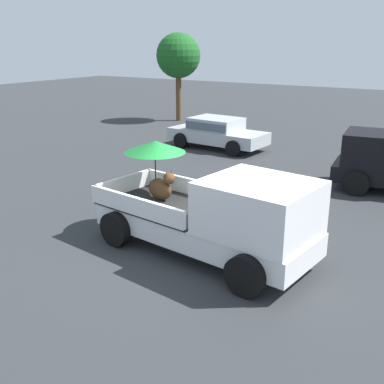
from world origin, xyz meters
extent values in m
plane|color=#2D3033|center=(0.00, 0.00, 0.00)|extent=(80.00, 80.00, 0.00)
cylinder|color=black|center=(1.86, 0.76, 0.40)|extent=(0.83, 0.38, 0.80)
cylinder|color=black|center=(1.62, -1.19, 0.40)|extent=(0.83, 0.38, 0.80)
cylinder|color=black|center=(-1.62, 1.19, 0.40)|extent=(0.83, 0.38, 0.80)
cylinder|color=black|center=(-1.86, -0.76, 0.40)|extent=(0.83, 0.38, 0.80)
cube|color=white|center=(0.00, 0.00, 0.57)|extent=(5.18, 2.40, 0.50)
cube|color=white|center=(1.39, -0.17, 1.36)|extent=(2.31, 2.10, 1.08)
cube|color=#4C606B|center=(2.38, -0.30, 1.56)|extent=(0.27, 1.71, 0.64)
cube|color=black|center=(-1.14, 0.14, 0.85)|extent=(3.01, 2.17, 0.06)
cube|color=white|center=(-1.03, 1.05, 1.08)|extent=(2.79, 0.44, 0.40)
cube|color=white|center=(-1.25, -0.77, 1.08)|extent=(2.79, 0.44, 0.40)
cube|color=white|center=(-2.48, 0.31, 1.08)|extent=(0.33, 1.84, 0.40)
ellipsoid|color=#472D19|center=(-1.38, 0.33, 1.14)|extent=(0.71, 0.40, 0.52)
sphere|color=#472D19|center=(-1.09, 0.29, 1.46)|extent=(0.31, 0.31, 0.28)
cone|color=#472D19|center=(-1.08, 0.37, 1.60)|extent=(0.10, 0.10, 0.12)
cone|color=#472D19|center=(-1.10, 0.21, 1.60)|extent=(0.10, 0.10, 0.12)
cylinder|color=black|center=(-1.66, 0.54, 1.44)|extent=(0.03, 0.03, 1.12)
cone|color=#19722D|center=(-1.66, 0.54, 2.10)|extent=(1.64, 1.64, 0.28)
cylinder|color=black|center=(1.93, 5.88, 0.38)|extent=(0.79, 0.35, 0.76)
cylinder|color=black|center=(1.70, 7.76, 0.38)|extent=(0.79, 0.35, 0.76)
cube|color=black|center=(2.21, 6.87, 1.30)|extent=(2.10, 2.02, 1.00)
cylinder|color=black|center=(-3.38, 10.11, 0.33)|extent=(0.67, 0.27, 0.66)
cylinder|color=black|center=(-3.52, 8.36, 0.33)|extent=(0.67, 0.27, 0.66)
cylinder|color=black|center=(-6.07, 10.32, 0.33)|extent=(0.67, 0.27, 0.66)
cylinder|color=black|center=(-6.21, 8.56, 0.33)|extent=(0.67, 0.27, 0.66)
cube|color=#ADB2B7|center=(-4.79, 9.34, 0.55)|extent=(4.42, 2.08, 0.52)
cube|color=#ADB2B7|center=(-4.89, 9.34, 1.05)|extent=(2.22, 1.76, 0.56)
cube|color=#4C606B|center=(-4.89, 9.34, 1.05)|extent=(2.16, 1.83, 0.32)
cylinder|color=brown|center=(-10.35, 14.64, 1.41)|extent=(0.32, 0.32, 2.82)
sphere|color=#19561E|center=(-10.35, 14.64, 3.70)|extent=(2.52, 2.52, 2.52)
camera|label=1|loc=(4.78, -8.10, 4.49)|focal=43.14mm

